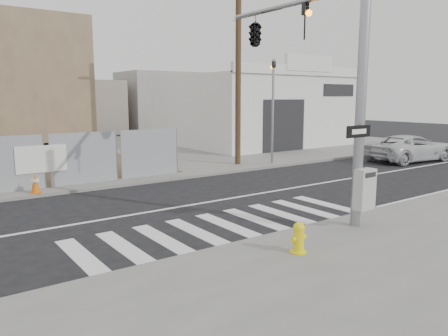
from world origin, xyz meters
TOP-DOWN VIEW (x-y plane):
  - ground at (0.00, 0.00)m, footprint 100.00×100.00m
  - sidewalk_far at (0.00, 14.00)m, footprint 50.00×20.00m
  - signal_pole at (2.49, -2.05)m, footprint 0.96×5.87m
  - far_signal_pole at (8.00, 4.60)m, footprint 0.16×0.20m
  - concrete_wall_right at (-0.50, 14.08)m, footprint 5.50×1.30m
  - auto_shop at (14.00, 12.97)m, footprint 12.00×10.20m
  - utility_pole_right at (6.50, 5.50)m, footprint 1.60×0.28m
  - fire_hydrant at (-0.19, -5.39)m, footprint 0.44×0.44m
  - suv at (15.22, 1.46)m, footprint 5.37×2.90m
  - traffic_cone_d at (-3.42, 4.23)m, footprint 0.48×0.48m

SIDE VIEW (x-z plane):
  - ground at x=0.00m, z-range 0.00..0.00m
  - sidewalk_far at x=0.00m, z-range 0.00..0.12m
  - fire_hydrant at x=-0.19m, z-range 0.12..0.80m
  - traffic_cone_d at x=-3.42m, z-range 0.11..0.82m
  - suv at x=15.22m, z-range 0.00..1.43m
  - auto_shop at x=14.00m, z-range -0.44..5.51m
  - concrete_wall_right at x=-0.50m, z-range -0.62..7.38m
  - far_signal_pole at x=8.00m, z-range 0.68..6.28m
  - signal_pole at x=2.49m, z-range 1.28..8.28m
  - utility_pole_right at x=6.50m, z-range 0.20..10.20m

